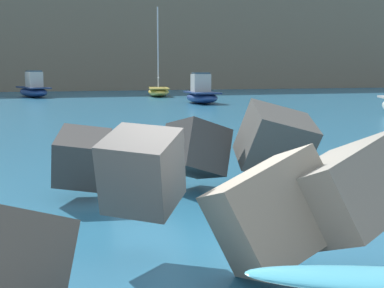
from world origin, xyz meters
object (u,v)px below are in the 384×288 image
Objects in this scene: boat_near_centre at (202,94)px; mooring_buoy_outer at (198,95)px; boat_mid_right at (158,91)px; boat_mid_centre at (33,89)px.

boat_near_centre is 7.84m from mooring_buoy_outer.
boat_mid_right is at bearing 129.94° from mooring_buoy_outer.
boat_mid_centre is 0.75× the size of boat_mid_right.
boat_mid_centre is at bearing 159.92° from mooring_buoy_outer.
boat_near_centre is at bearing -47.48° from boat_mid_centre.
boat_near_centre is at bearing -87.01° from boat_mid_right.
boat_mid_centre reaches higher than boat_near_centre.
boat_near_centre reaches higher than mooring_buoy_outer.
boat_near_centre is 16.97m from boat_mid_centre.
boat_mid_centre is at bearing 170.92° from boat_mid_right.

